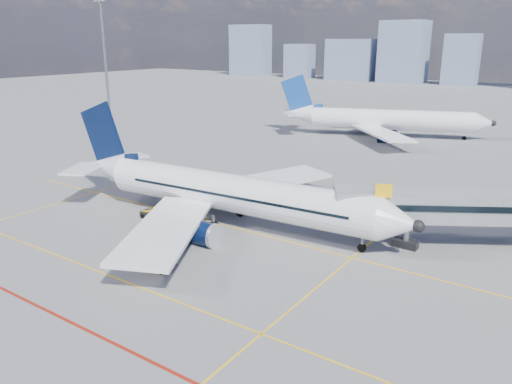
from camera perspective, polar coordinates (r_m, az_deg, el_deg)
ground at (r=44.98m, az=-10.08°, el=-6.73°), size 420.00×420.00×0.00m
apron_markings at (r=42.96m, az=-14.30°, el=-8.19°), size 90.00×35.12×0.01m
jet_bridge at (r=48.43m, az=25.88°, el=-1.77°), size 23.55×15.78×6.30m
floodlight_mast_nw at (r=109.05m, az=-16.85°, el=14.05°), size 3.20×0.61×25.45m
distant_skyline at (r=223.67m, az=23.51°, el=14.02°), size 259.53×14.06×29.18m
main_aircraft at (r=50.38m, az=-4.00°, el=0.02°), size 39.44×34.33×11.50m
second_aircraft at (r=99.35m, az=14.15°, el=8.01°), size 38.59×32.76×11.69m
baggage_tug at (r=42.36m, az=-12.30°, el=-7.23°), size 2.67×1.99×1.68m
cargo_dolly at (r=41.81m, az=-11.98°, el=-6.98°), size 4.15×2.39×2.14m
belt_loader at (r=52.65m, az=-11.07°, el=-2.53°), size 5.53×1.61×2.25m
ramp_worker at (r=40.70m, az=-11.11°, el=-7.88°), size 0.68×0.84×2.01m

